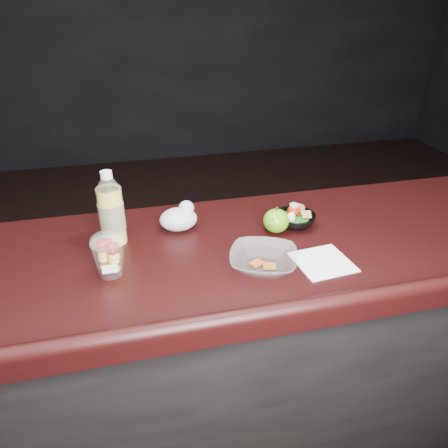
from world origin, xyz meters
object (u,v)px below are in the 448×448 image
at_px(lemonade_bottle, 112,214).
at_px(takeout_bowl, 264,260).
at_px(fruit_cup, 108,253).
at_px(green_apple, 276,221).
at_px(snack_bowl, 295,218).

relative_size(lemonade_bottle, takeout_bowl, 0.94).
xyz_separation_m(fruit_cup, green_apple, (0.55, 0.12, -0.03)).
xyz_separation_m(lemonade_bottle, green_apple, (0.53, -0.06, -0.06)).
distance_m(snack_bowl, takeout_bowl, 0.29).
bearing_deg(snack_bowl, green_apple, -161.40).
distance_m(fruit_cup, snack_bowl, 0.65).
height_order(snack_bowl, takeout_bowl, snack_bowl).
relative_size(lemonade_bottle, fruit_cup, 1.81).
bearing_deg(takeout_bowl, fruit_cup, 170.66).
xyz_separation_m(fruit_cup, snack_bowl, (0.63, 0.15, -0.04)).
height_order(green_apple, takeout_bowl, green_apple).
height_order(green_apple, snack_bowl, green_apple).
height_order(fruit_cup, green_apple, fruit_cup).
bearing_deg(takeout_bowl, green_apple, 61.13).
bearing_deg(lemonade_bottle, fruit_cup, -94.82).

